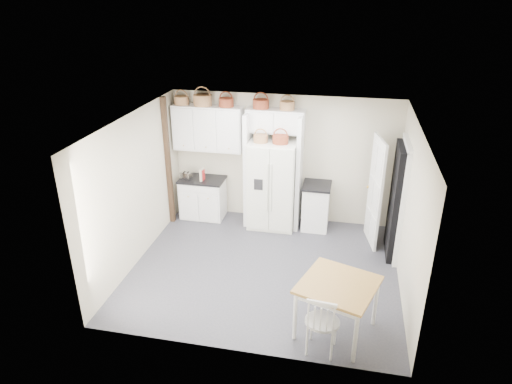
# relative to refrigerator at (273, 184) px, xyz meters

# --- Properties ---
(floor) EXTENTS (4.50, 4.50, 0.00)m
(floor) POSITION_rel_refrigerator_xyz_m (0.15, -1.63, -0.89)
(floor) COLOR #48474F
(floor) RESTS_ON ground
(ceiling) EXTENTS (4.50, 4.50, 0.00)m
(ceiling) POSITION_rel_refrigerator_xyz_m (0.15, -1.63, 1.71)
(ceiling) COLOR white
(ceiling) RESTS_ON wall_back
(wall_back) EXTENTS (4.50, 0.00, 4.50)m
(wall_back) POSITION_rel_refrigerator_xyz_m (0.15, 0.37, 0.41)
(wall_back) COLOR beige
(wall_back) RESTS_ON floor
(wall_left) EXTENTS (0.00, 4.00, 4.00)m
(wall_left) POSITION_rel_refrigerator_xyz_m (-2.10, -1.63, 0.41)
(wall_left) COLOR beige
(wall_left) RESTS_ON floor
(wall_right) EXTENTS (0.00, 4.00, 4.00)m
(wall_right) POSITION_rel_refrigerator_xyz_m (2.40, -1.63, 0.41)
(wall_right) COLOR beige
(wall_right) RESTS_ON floor
(refrigerator) EXTENTS (0.92, 0.74, 1.78)m
(refrigerator) POSITION_rel_refrigerator_xyz_m (0.00, 0.00, 0.00)
(refrigerator) COLOR silver
(refrigerator) RESTS_ON floor
(base_cab_left) EXTENTS (0.88, 0.56, 0.82)m
(base_cab_left) POSITION_rel_refrigerator_xyz_m (-1.49, 0.07, -0.48)
(base_cab_left) COLOR white
(base_cab_left) RESTS_ON floor
(base_cab_right) EXTENTS (0.51, 0.61, 0.89)m
(base_cab_right) POSITION_rel_refrigerator_xyz_m (0.87, 0.07, -0.44)
(base_cab_right) COLOR white
(base_cab_right) RESTS_ON floor
(dining_table) EXTENTS (1.23, 1.23, 0.81)m
(dining_table) POSITION_rel_refrigerator_xyz_m (1.41, -2.98, -0.48)
(dining_table) COLOR brown
(dining_table) RESTS_ON floor
(windsor_chair) EXTENTS (0.50, 0.46, 0.94)m
(windsor_chair) POSITION_rel_refrigerator_xyz_m (1.25, -3.38, -0.42)
(windsor_chair) COLOR white
(windsor_chair) RESTS_ON floor
(counter_left) EXTENTS (0.92, 0.60, 0.04)m
(counter_left) POSITION_rel_refrigerator_xyz_m (-1.49, 0.07, -0.05)
(counter_left) COLOR black
(counter_left) RESTS_ON base_cab_left
(counter_right) EXTENTS (0.55, 0.65, 0.04)m
(counter_right) POSITION_rel_refrigerator_xyz_m (0.87, 0.07, 0.03)
(counter_right) COLOR black
(counter_right) RESTS_ON base_cab_right
(toaster) EXTENTS (0.26, 0.20, 0.16)m
(toaster) POSITION_rel_refrigerator_xyz_m (-1.79, -0.03, 0.05)
(toaster) COLOR silver
(toaster) RESTS_ON counter_left
(cookbook_red) EXTENTS (0.06, 0.15, 0.23)m
(cookbook_red) POSITION_rel_refrigerator_xyz_m (-1.45, -0.01, 0.08)
(cookbook_red) COLOR red
(cookbook_red) RESTS_ON counter_left
(cookbook_cream) EXTENTS (0.06, 0.17, 0.25)m
(cookbook_cream) POSITION_rel_refrigerator_xyz_m (-1.45, -0.01, 0.09)
(cookbook_cream) COLOR beige
(cookbook_cream) RESTS_ON counter_left
(basket_upper_a) EXTENTS (0.29, 0.29, 0.16)m
(basket_upper_a) POSITION_rel_refrigerator_xyz_m (-1.87, 0.20, 1.54)
(basket_upper_a) COLOR brown
(basket_upper_a) RESTS_ON upper_cabinet
(basket_upper_b) EXTENTS (0.36, 0.36, 0.21)m
(basket_upper_b) POSITION_rel_refrigerator_xyz_m (-1.44, 0.20, 1.57)
(basket_upper_b) COLOR brown
(basket_upper_b) RESTS_ON upper_cabinet
(basket_upper_c) EXTENTS (0.29, 0.29, 0.17)m
(basket_upper_c) POSITION_rel_refrigerator_xyz_m (-0.96, 0.20, 1.54)
(basket_upper_c) COLOR maroon
(basket_upper_c) RESTS_ON upper_cabinet
(basket_bridge_a) EXTENTS (0.31, 0.31, 0.17)m
(basket_bridge_a) POSITION_rel_refrigerator_xyz_m (-0.29, 0.20, 1.55)
(basket_bridge_a) COLOR maroon
(basket_bridge_a) RESTS_ON bridge_cabinet
(basket_bridge_b) EXTENTS (0.28, 0.28, 0.16)m
(basket_bridge_b) POSITION_rel_refrigerator_xyz_m (0.21, 0.20, 1.54)
(basket_bridge_b) COLOR brown
(basket_bridge_b) RESTS_ON bridge_cabinet
(basket_fridge_a) EXTENTS (0.27, 0.27, 0.14)m
(basket_fridge_a) POSITION_rel_refrigerator_xyz_m (-0.23, -0.10, 0.96)
(basket_fridge_a) COLOR brown
(basket_fridge_a) RESTS_ON refrigerator
(basket_fridge_b) EXTENTS (0.30, 0.30, 0.16)m
(basket_fridge_b) POSITION_rel_refrigerator_xyz_m (0.15, -0.10, 0.97)
(basket_fridge_b) COLOR maroon
(basket_fridge_b) RESTS_ON refrigerator
(upper_cabinet) EXTENTS (1.40, 0.34, 0.90)m
(upper_cabinet) POSITION_rel_refrigerator_xyz_m (-1.35, 0.20, 1.01)
(upper_cabinet) COLOR white
(upper_cabinet) RESTS_ON wall_back
(bridge_cabinet) EXTENTS (1.12, 0.34, 0.45)m
(bridge_cabinet) POSITION_rel_refrigerator_xyz_m (0.00, 0.20, 1.24)
(bridge_cabinet) COLOR white
(bridge_cabinet) RESTS_ON wall_back
(fridge_panel_left) EXTENTS (0.08, 0.60, 2.30)m
(fridge_panel_left) POSITION_rel_refrigerator_xyz_m (-0.51, 0.07, 0.26)
(fridge_panel_left) COLOR white
(fridge_panel_left) RESTS_ON floor
(fridge_panel_right) EXTENTS (0.08, 0.60, 2.30)m
(fridge_panel_right) POSITION_rel_refrigerator_xyz_m (0.51, 0.07, 0.26)
(fridge_panel_right) COLOR white
(fridge_panel_right) RESTS_ON floor
(trim_post) EXTENTS (0.09, 0.09, 2.60)m
(trim_post) POSITION_rel_refrigerator_xyz_m (-2.05, -0.28, 0.41)
(trim_post) COLOR #332014
(trim_post) RESTS_ON floor
(doorway_void) EXTENTS (0.18, 0.85, 2.05)m
(doorway_void) POSITION_rel_refrigerator_xyz_m (2.31, -0.63, 0.14)
(doorway_void) COLOR black
(doorway_void) RESTS_ON floor
(door_slab) EXTENTS (0.21, 0.79, 2.05)m
(door_slab) POSITION_rel_refrigerator_xyz_m (1.95, -0.30, 0.14)
(door_slab) COLOR white
(door_slab) RESTS_ON floor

